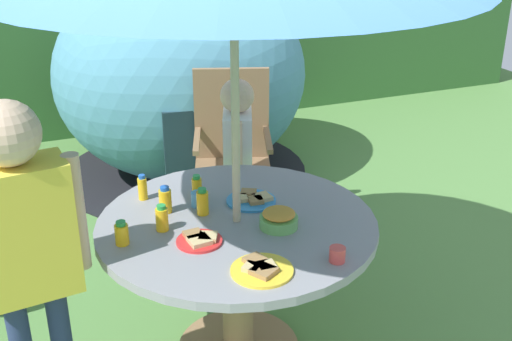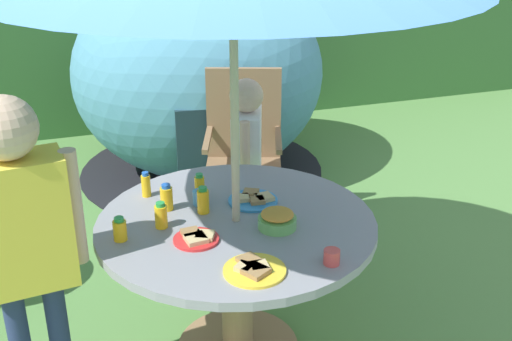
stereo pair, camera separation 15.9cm
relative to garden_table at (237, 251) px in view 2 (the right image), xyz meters
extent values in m
cube|color=#33602D|center=(0.00, 3.67, 0.27)|extent=(9.00, 0.70, 1.67)
cylinder|color=#93704C|center=(0.00, 0.00, -0.22)|extent=(0.15, 0.15, 0.69)
cylinder|color=gray|center=(0.00, 0.00, 0.14)|extent=(1.27, 1.27, 0.04)
cylinder|color=#B7AD8C|center=(0.00, 0.00, 0.51)|extent=(0.04, 0.04, 2.15)
cylinder|color=brown|center=(0.09, 0.93, -0.34)|extent=(0.04, 0.04, 0.46)
cylinder|color=brown|center=(0.50, 0.79, -0.34)|extent=(0.04, 0.04, 0.46)
cylinder|color=brown|center=(0.22, 1.32, -0.34)|extent=(0.04, 0.04, 0.46)
cylinder|color=brown|center=(0.63, 1.18, -0.34)|extent=(0.04, 0.04, 0.46)
cube|color=brown|center=(0.36, 1.06, -0.09)|extent=(0.59, 0.58, 0.04)
cube|color=brown|center=(0.42, 1.25, 0.22)|extent=(0.46, 0.19, 0.59)
cube|color=brown|center=(0.15, 1.13, 0.13)|extent=(0.18, 0.43, 0.03)
cube|color=brown|center=(0.56, 0.99, 0.13)|extent=(0.18, 0.43, 0.03)
ellipsoid|color=teal|center=(0.37, 2.22, 0.23)|extent=(2.08, 1.94, 1.60)
cylinder|color=black|center=(0.37, 2.22, -0.56)|extent=(2.14, 2.14, 0.01)
cube|color=#1A313A|center=(0.28, 1.37, -0.13)|extent=(0.53, 0.09, 0.72)
cylinder|color=#3F3F47|center=(0.34, 0.90, -0.31)|extent=(0.07, 0.07, 0.51)
cylinder|color=#3F3F47|center=(0.29, 0.78, -0.31)|extent=(0.07, 0.07, 0.51)
cube|color=white|center=(0.32, 0.84, 0.16)|extent=(0.26, 0.33, 0.43)
cylinder|color=#D8B293|center=(0.37, 1.00, 0.18)|extent=(0.05, 0.05, 0.39)
cylinder|color=#D8B293|center=(0.26, 0.68, 0.18)|extent=(0.05, 0.05, 0.39)
sphere|color=#D8B293|center=(0.32, 0.84, 0.47)|extent=(0.19, 0.19, 0.19)
cube|color=yellow|center=(-0.90, -0.10, 0.35)|extent=(0.39, 0.25, 0.54)
cylinder|color=#D8B293|center=(-0.69, -0.08, 0.38)|extent=(0.07, 0.07, 0.49)
sphere|color=#D8B293|center=(-0.90, -0.10, 0.74)|extent=(0.24, 0.24, 0.24)
cylinder|color=#66B259|center=(0.15, -0.12, 0.19)|extent=(0.17, 0.17, 0.05)
ellipsoid|color=gold|center=(0.15, -0.12, 0.23)|extent=(0.15, 0.15, 0.04)
cylinder|color=red|center=(-0.21, -0.12, 0.17)|extent=(0.20, 0.20, 0.01)
cube|color=tan|center=(-0.18, -0.13, 0.18)|extent=(0.10, 0.10, 0.02)
cube|color=#9E7547|center=(-0.23, -0.09, 0.18)|extent=(0.08, 0.08, 0.02)
cube|color=tan|center=(-0.22, -0.15, 0.18)|extent=(0.10, 0.10, 0.02)
cylinder|color=yellow|center=(-0.05, -0.43, 0.17)|extent=(0.25, 0.25, 0.01)
cube|color=tan|center=(-0.04, -0.43, 0.18)|extent=(0.07, 0.07, 0.02)
cube|color=#9E7547|center=(-0.06, -0.38, 0.18)|extent=(0.10, 0.10, 0.02)
cube|color=tan|center=(-0.09, -0.42, 0.18)|extent=(0.09, 0.09, 0.02)
cube|color=#9E7547|center=(-0.06, -0.46, 0.18)|extent=(0.12, 0.12, 0.02)
cylinder|color=#338CD8|center=(0.13, 0.15, 0.17)|extent=(0.24, 0.24, 0.01)
cube|color=tan|center=(0.18, 0.14, 0.18)|extent=(0.09, 0.09, 0.02)
cube|color=#9E7547|center=(0.13, 0.20, 0.18)|extent=(0.10, 0.10, 0.02)
cube|color=tan|center=(0.08, 0.16, 0.18)|extent=(0.07, 0.07, 0.02)
cube|color=#9E7547|center=(0.14, 0.12, 0.18)|extent=(0.07, 0.07, 0.02)
cylinder|color=yellow|center=(-0.10, 0.29, 0.21)|extent=(0.05, 0.05, 0.10)
cylinder|color=green|center=(-0.10, 0.29, 0.27)|extent=(0.03, 0.03, 0.02)
cylinder|color=yellow|center=(-0.52, -0.02, 0.21)|extent=(0.06, 0.06, 0.09)
cylinder|color=green|center=(-0.52, -0.02, 0.26)|extent=(0.04, 0.04, 0.02)
cylinder|color=yellow|center=(-0.12, 0.12, 0.22)|extent=(0.06, 0.06, 0.11)
cylinder|color=green|center=(-0.12, 0.12, 0.28)|extent=(0.04, 0.04, 0.02)
cylinder|color=yellow|center=(-0.34, 0.37, 0.22)|extent=(0.04, 0.04, 0.11)
cylinder|color=blue|center=(-0.34, 0.37, 0.28)|extent=(0.03, 0.03, 0.02)
cylinder|color=yellow|center=(-0.33, 0.04, 0.21)|extent=(0.06, 0.06, 0.10)
cylinder|color=green|center=(-0.33, 0.04, 0.28)|extent=(0.04, 0.04, 0.02)
cylinder|color=yellow|center=(-0.28, 0.20, 0.22)|extent=(0.06, 0.06, 0.11)
cylinder|color=blue|center=(-0.28, 0.20, 0.28)|extent=(0.04, 0.04, 0.02)
cylinder|color=#4C99D8|center=(-0.12, 0.20, 0.20)|extent=(0.07, 0.07, 0.07)
cylinder|color=#E04C47|center=(0.26, -0.47, 0.19)|extent=(0.07, 0.07, 0.06)
camera|label=1|loc=(-0.87, -2.40, 1.54)|focal=44.99mm
camera|label=2|loc=(-0.72, -2.46, 1.54)|focal=44.99mm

